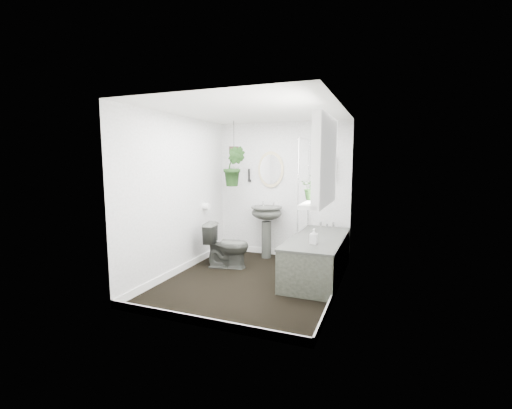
% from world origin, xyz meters
% --- Properties ---
extents(floor, '(2.30, 2.80, 0.02)m').
position_xyz_m(floor, '(0.00, 0.00, -0.01)').
color(floor, black).
rests_on(floor, ground).
extents(ceiling, '(2.30, 2.80, 0.02)m').
position_xyz_m(ceiling, '(0.00, 0.00, 2.31)').
color(ceiling, white).
rests_on(ceiling, ground).
extents(wall_back, '(2.30, 0.02, 2.30)m').
position_xyz_m(wall_back, '(0.00, 1.41, 1.15)').
color(wall_back, white).
rests_on(wall_back, ground).
extents(wall_front, '(2.30, 0.02, 2.30)m').
position_xyz_m(wall_front, '(0.00, -1.41, 1.15)').
color(wall_front, white).
rests_on(wall_front, ground).
extents(wall_left, '(0.02, 2.80, 2.30)m').
position_xyz_m(wall_left, '(-1.16, 0.00, 1.15)').
color(wall_left, white).
rests_on(wall_left, ground).
extents(wall_right, '(0.02, 2.80, 2.30)m').
position_xyz_m(wall_right, '(1.16, 0.00, 1.15)').
color(wall_right, white).
rests_on(wall_right, ground).
extents(skirting, '(2.30, 2.80, 0.10)m').
position_xyz_m(skirting, '(0.00, 0.00, 0.05)').
color(skirting, white).
rests_on(skirting, floor).
extents(bathtub, '(0.72, 1.72, 0.58)m').
position_xyz_m(bathtub, '(0.80, 0.50, 0.29)').
color(bathtub, '#373934').
rests_on(bathtub, floor).
extents(bath_screen, '(0.04, 0.72, 1.40)m').
position_xyz_m(bath_screen, '(0.47, 0.99, 1.28)').
color(bath_screen, silver).
rests_on(bath_screen, bathtub).
extents(shower_box, '(0.20, 0.10, 0.35)m').
position_xyz_m(shower_box, '(0.80, 1.34, 1.55)').
color(shower_box, white).
rests_on(shower_box, wall_back).
extents(oval_mirror, '(0.46, 0.03, 0.62)m').
position_xyz_m(oval_mirror, '(-0.20, 1.37, 1.50)').
color(oval_mirror, '#C9B689').
rests_on(oval_mirror, wall_back).
extents(wall_sconce, '(0.04, 0.04, 0.22)m').
position_xyz_m(wall_sconce, '(-0.60, 1.36, 1.40)').
color(wall_sconce, black).
rests_on(wall_sconce, wall_back).
extents(toilet_roll_holder, '(0.11, 0.11, 0.11)m').
position_xyz_m(toilet_roll_holder, '(-1.10, 0.70, 0.90)').
color(toilet_roll_holder, white).
rests_on(toilet_roll_holder, wall_left).
extents(window_recess, '(0.08, 1.00, 0.90)m').
position_xyz_m(window_recess, '(1.09, -0.70, 1.65)').
color(window_recess, white).
rests_on(window_recess, wall_right).
extents(window_sill, '(0.18, 1.00, 0.04)m').
position_xyz_m(window_sill, '(1.02, -0.70, 1.23)').
color(window_sill, white).
rests_on(window_sill, wall_right).
extents(window_blinds, '(0.01, 0.86, 0.76)m').
position_xyz_m(window_blinds, '(1.04, -0.70, 1.65)').
color(window_blinds, white).
rests_on(window_blinds, wall_right).
extents(toilet, '(0.74, 0.52, 0.69)m').
position_xyz_m(toilet, '(-0.60, 0.45, 0.35)').
color(toilet, '#373934').
rests_on(toilet, floor).
extents(pedestal_sink, '(0.57, 0.50, 0.89)m').
position_xyz_m(pedestal_sink, '(-0.20, 1.16, 0.44)').
color(pedestal_sink, '#373934').
rests_on(pedestal_sink, floor).
extents(sill_plant, '(0.25, 0.23, 0.26)m').
position_xyz_m(sill_plant, '(0.97, -0.73, 1.38)').
color(sill_plant, black).
rests_on(sill_plant, window_sill).
extents(hanging_plant, '(0.41, 0.36, 0.65)m').
position_xyz_m(hanging_plant, '(-0.70, 0.95, 1.56)').
color(hanging_plant, black).
rests_on(hanging_plant, ceiling).
extents(soap_bottle, '(0.09, 0.10, 0.20)m').
position_xyz_m(soap_bottle, '(0.82, 0.10, 0.68)').
color(soap_bottle, '#302928').
rests_on(soap_bottle, bathtub).
extents(hanging_pot, '(0.16, 0.16, 0.12)m').
position_xyz_m(hanging_pot, '(-0.70, 0.95, 1.82)').
color(hanging_pot, black).
rests_on(hanging_pot, ceiling).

